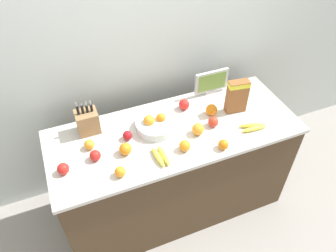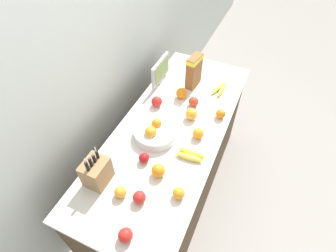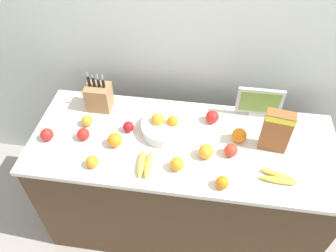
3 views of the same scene
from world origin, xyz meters
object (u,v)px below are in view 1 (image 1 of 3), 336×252
orange_front_right (211,110)px  fruit_bowl (156,124)px  orange_by_cereal (223,145)px  orange_mid_right (89,144)px  apple_front (63,169)px  orange_front_left (185,146)px  knife_block (88,122)px  cereal_box (237,95)px  banana_bunch_right (161,156)px  apple_by_knife_block (213,122)px  orange_mid_left (198,129)px  apple_rear (127,135)px  small_monitor (211,82)px  orange_back_center (120,172)px  apple_middle (184,105)px  orange_near_bowl (125,149)px  apple_rightmost (95,155)px  banana_bunch_left (253,127)px

orange_front_right → fruit_bowl: bearing=178.1°
orange_by_cereal → orange_mid_right: bearing=157.9°
orange_mid_right → orange_by_cereal: bearing=-22.1°
apple_front → orange_front_left: (0.79, -0.11, 0.00)m
knife_block → orange_by_cereal: (0.81, -0.52, -0.05)m
orange_front_right → cereal_box: bearing=-7.8°
banana_bunch_right → apple_by_knife_block: size_ratio=2.46×
orange_by_cereal → orange_mid_left: size_ratio=0.82×
banana_bunch_right → orange_front_right: orange_front_right is taller
apple_by_knife_block → orange_mid_left: orange_mid_left is taller
apple_rear → apple_by_knife_block: size_ratio=0.87×
small_monitor → orange_front_left: bearing=-132.4°
apple_by_knife_block → orange_back_center: 0.78m
orange_mid_left → banana_bunch_right: bearing=-160.0°
orange_front_left → orange_back_center: bearing=-174.0°
apple_middle → orange_front_right: 0.22m
orange_front_left → orange_back_center: (-0.47, -0.05, -0.00)m
apple_front → apple_middle: 1.01m
apple_front → orange_front_left: size_ratio=0.98×
orange_by_cereal → orange_front_right: bearing=75.5°
apple_middle → orange_front_right: (0.17, -0.14, 0.00)m
apple_middle → apple_by_knife_block: apple_middle is taller
cereal_box → apple_front: size_ratio=3.53×
knife_block → orange_back_center: (0.10, -0.48, -0.05)m
small_monitor → orange_near_bowl: size_ratio=3.36×
orange_front_left → orange_mid_left: bearing=35.7°
apple_middle → orange_back_center: (-0.64, -0.45, -0.01)m
cereal_box → apple_by_knife_block: 0.28m
small_monitor → apple_rightmost: size_ratio=3.80×
cereal_box → orange_front_left: size_ratio=3.46×
cereal_box → apple_by_knife_block: size_ratio=3.52×
apple_rightmost → orange_front_left: orange_front_left is taller
fruit_bowl → orange_near_bowl: (-0.28, -0.16, 0.00)m
fruit_bowl → orange_by_cereal: (0.36, -0.36, -0.00)m
orange_mid_right → banana_bunch_right: bearing=-32.7°
apple_by_knife_block → small_monitor: bearing=65.4°
apple_middle → apple_by_knife_block: 0.28m
apple_by_knife_block → orange_mid_left: (-0.14, -0.03, 0.01)m
knife_block → orange_back_center: 0.49m
cereal_box → banana_bunch_right: 0.76m
banana_bunch_left → orange_mid_right: (-1.14, 0.26, 0.02)m
banana_bunch_right → small_monitor: bearing=38.8°
apple_rightmost → orange_front_left: 0.60m
small_monitor → apple_middle: (-0.28, -0.10, -0.07)m
small_monitor → orange_by_cereal: 0.62m
fruit_bowl → orange_mid_left: 0.31m
apple_middle → orange_mid_left: size_ratio=0.94×
orange_front_left → apple_middle: bearing=66.5°
knife_block → banana_bunch_left: 1.19m
fruit_bowl → orange_near_bowl: bearing=-150.6°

